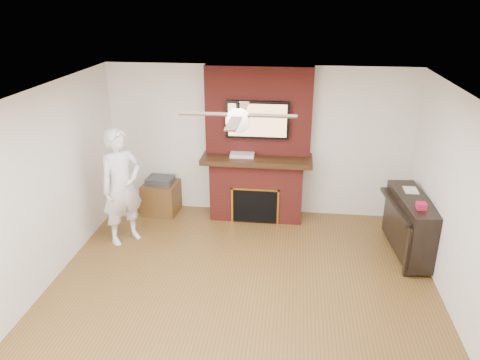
# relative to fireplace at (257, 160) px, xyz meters

# --- Properties ---
(room_shell) EXTENTS (5.36, 5.86, 2.86)m
(room_shell) POSITION_rel_fireplace_xyz_m (0.00, -2.55, 0.25)
(room_shell) COLOR brown
(room_shell) RESTS_ON ground
(fireplace) EXTENTS (1.78, 0.64, 2.50)m
(fireplace) POSITION_rel_fireplace_xyz_m (0.00, 0.00, 0.00)
(fireplace) COLOR maroon
(fireplace) RESTS_ON ground
(tv) EXTENTS (1.00, 0.08, 0.60)m
(tv) POSITION_rel_fireplace_xyz_m (0.00, -0.05, 0.68)
(tv) COLOR black
(tv) RESTS_ON fireplace
(ceiling_fan) EXTENTS (1.21, 1.21, 0.31)m
(ceiling_fan) POSITION_rel_fireplace_xyz_m (-0.00, -2.55, 1.34)
(ceiling_fan) COLOR black
(ceiling_fan) RESTS_ON room_shell
(person) EXTENTS (0.76, 0.77, 1.77)m
(person) POSITION_rel_fireplace_xyz_m (-1.91, -1.10, -0.11)
(person) COLOR white
(person) RESTS_ON ground
(side_table) EXTENTS (0.59, 0.59, 0.64)m
(side_table) POSITION_rel_fireplace_xyz_m (-1.64, -0.07, -0.70)
(side_table) COLOR #523417
(side_table) RESTS_ON ground
(piano) EXTENTS (0.62, 1.38, 0.97)m
(piano) POSITION_rel_fireplace_xyz_m (2.29, -1.00, -0.52)
(piano) COLOR black
(piano) RESTS_ON ground
(cable_box) EXTENTS (0.39, 0.23, 0.06)m
(cable_box) POSITION_rel_fireplace_xyz_m (-0.24, -0.10, 0.11)
(cable_box) COLOR silver
(cable_box) RESTS_ON fireplace
(candle_orange) EXTENTS (0.06, 0.06, 0.11)m
(candle_orange) POSITION_rel_fireplace_xyz_m (-0.13, -0.20, -0.94)
(candle_orange) COLOR #CB4417
(candle_orange) RESTS_ON ground
(candle_green) EXTENTS (0.07, 0.07, 0.10)m
(candle_green) POSITION_rel_fireplace_xyz_m (0.01, -0.22, -0.94)
(candle_green) COLOR #478736
(candle_green) RESTS_ON ground
(candle_cream) EXTENTS (0.08, 0.08, 0.11)m
(candle_cream) POSITION_rel_fireplace_xyz_m (0.02, -0.17, -0.94)
(candle_cream) COLOR beige
(candle_cream) RESTS_ON ground
(candle_blue) EXTENTS (0.06, 0.06, 0.09)m
(candle_blue) POSITION_rel_fireplace_xyz_m (0.24, -0.23, -0.95)
(candle_blue) COLOR #3643A3
(candle_blue) RESTS_ON ground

